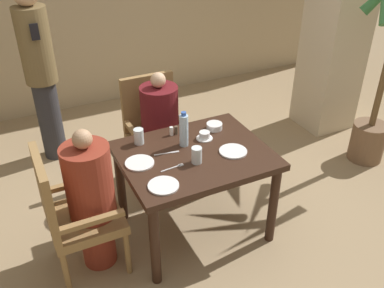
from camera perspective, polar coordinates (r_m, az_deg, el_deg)
ground_plane at (r=3.54m, az=0.31°, el=-11.06°), size 16.00×16.00×0.00m
pillar_stone at (r=4.73m, az=19.29°, el=17.21°), size 0.51×0.51×2.70m
dining_table at (r=3.15m, az=0.34°, el=-2.78°), size 1.07×0.86×0.72m
chair_left_side at (r=3.00m, az=-15.80°, el=-8.61°), size 0.49×0.49×0.97m
diner_in_left_chair at (r=2.99m, az=-13.23°, el=-7.17°), size 0.32×0.32×1.11m
chair_far_side at (r=3.84m, az=-5.03°, el=2.20°), size 0.49×0.49×0.97m
diner_in_far_chair at (r=3.70m, az=-4.24°, el=1.82°), size 0.32×0.32×1.09m
standing_host at (r=4.21m, az=-19.58°, el=9.31°), size 0.29×0.33×1.72m
potted_palm at (r=4.30m, az=24.23°, el=7.84°), size 0.67×0.73×2.03m
plate_main_left at (r=3.11m, az=5.50°, el=-0.97°), size 0.20×0.20×0.01m
plate_main_right at (r=2.99m, az=-7.00°, el=-2.52°), size 0.20×0.20×0.01m
plate_dessert_center at (r=2.77m, az=-3.83°, el=-5.56°), size 0.20×0.20×0.01m
teacup_with_saucer at (r=3.25m, az=1.68°, el=1.10°), size 0.13×0.13×0.06m
bowl_small at (r=3.38m, az=3.00°, el=2.39°), size 0.13×0.13×0.05m
water_bottle at (r=3.12m, az=-1.10°, el=1.88°), size 0.07×0.07×0.27m
glass_tall_near at (r=3.20m, az=-7.11°, el=1.02°), size 0.07×0.07×0.12m
glass_tall_mid at (r=2.96m, az=0.63°, el=-1.50°), size 0.07×0.07×0.12m
salt_shaker at (r=3.29m, az=-2.77°, el=1.74°), size 0.03×0.03×0.07m
pepper_shaker at (r=3.31m, az=-2.14°, el=1.86°), size 0.03×0.03×0.07m
fork_beside_plate at (r=2.94m, az=-2.32°, el=-3.09°), size 0.17×0.03×0.00m
knife_beside_plate at (r=3.09m, az=-3.22°, el=-1.21°), size 0.19×0.04×0.00m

